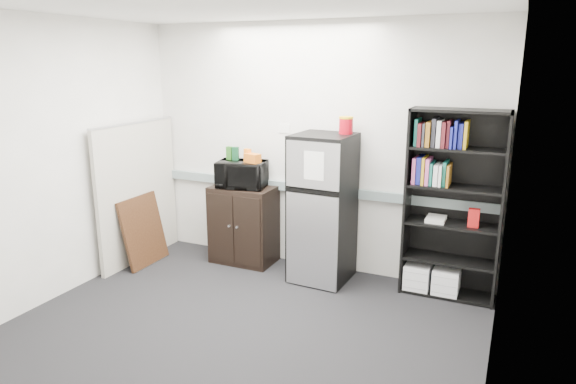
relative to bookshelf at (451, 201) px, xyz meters
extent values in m
plane|color=black|center=(-1.51, -1.57, -0.97)|extent=(4.00, 4.00, 0.00)
cube|color=silver|center=(-1.51, 0.18, 0.38)|extent=(4.00, 0.02, 2.70)
cube|color=silver|center=(0.49, -1.57, 0.38)|extent=(0.02, 3.50, 2.70)
cube|color=silver|center=(-3.51, -1.57, 0.38)|extent=(0.02, 3.50, 2.70)
cube|color=white|center=(-1.51, -1.57, 1.73)|extent=(4.00, 3.50, 0.02)
cube|color=gray|center=(-1.51, 0.15, -0.07)|extent=(3.92, 0.05, 0.10)
cube|color=white|center=(-1.86, 0.18, 0.58)|extent=(0.14, 0.00, 0.10)
cube|color=black|center=(-0.41, -0.01, -0.05)|extent=(0.02, 0.34, 1.85)
cube|color=black|center=(0.46, -0.01, -0.05)|extent=(0.02, 0.34, 1.85)
cube|color=black|center=(0.02, 0.16, -0.05)|extent=(0.90, 0.02, 1.85)
cube|color=black|center=(0.02, -0.01, 0.87)|extent=(0.90, 0.34, 0.02)
cube|color=black|center=(0.02, -0.01, -0.95)|extent=(0.85, 0.32, 0.03)
cube|color=black|center=(0.02, -0.01, -0.60)|extent=(0.85, 0.32, 0.03)
cube|color=black|center=(0.02, -0.01, -0.23)|extent=(0.85, 0.32, 0.02)
cube|color=black|center=(0.02, -0.01, 0.14)|extent=(0.85, 0.32, 0.02)
cube|color=black|center=(0.02, -0.01, 0.51)|extent=(0.85, 0.32, 0.02)
cube|color=silver|center=(-0.26, -0.02, -0.81)|extent=(0.25, 0.30, 0.25)
cube|color=silver|center=(0.02, -0.02, -0.81)|extent=(0.25, 0.30, 0.25)
cube|color=#A6A093|center=(-3.41, -0.49, -0.17)|extent=(0.05, 1.30, 1.60)
cube|color=#B2B2B7|center=(-3.41, -0.49, 0.64)|extent=(0.06, 1.30, 0.02)
cube|color=black|center=(-2.26, -0.06, -0.52)|extent=(0.72, 0.45, 0.90)
cube|color=black|center=(-2.43, -0.29, -0.52)|extent=(0.33, 0.01, 0.79)
cube|color=black|center=(-2.09, -0.29, -0.52)|extent=(0.33, 0.01, 0.79)
cylinder|color=#B2B2B7|center=(-2.31, -0.31, -0.48)|extent=(0.02, 0.02, 0.02)
cylinder|color=#B2B2B7|center=(-2.21, -0.31, -0.48)|extent=(0.02, 0.02, 0.02)
imported|color=black|center=(-2.26, -0.08, 0.07)|extent=(0.60, 0.47, 0.30)
cube|color=#245D1A|center=(-2.43, -0.05, 0.30)|extent=(0.08, 0.06, 0.15)
cube|color=#0C381D|center=(-2.36, -0.05, 0.30)|extent=(0.08, 0.07, 0.15)
cube|color=orange|center=(-2.20, -0.05, 0.29)|extent=(0.08, 0.06, 0.14)
cube|color=#CE6014|center=(-2.11, -0.10, 0.27)|extent=(0.20, 0.15, 0.10)
cube|color=black|center=(-1.27, -0.14, -0.20)|extent=(0.61, 0.61, 1.54)
cube|color=silver|center=(-1.27, -0.44, 0.32)|extent=(0.56, 0.05, 0.46)
cube|color=silver|center=(-1.27, -0.44, -0.46)|extent=(0.56, 0.05, 0.99)
cube|color=black|center=(-1.27, -0.45, 0.06)|extent=(0.56, 0.03, 0.03)
cube|color=white|center=(-1.25, -0.46, 0.32)|extent=(0.21, 0.01, 0.28)
cube|color=black|center=(-1.27, -0.14, 0.58)|extent=(0.61, 0.61, 0.02)
cylinder|color=#AB0716|center=(-1.08, -0.02, 0.68)|extent=(0.14, 0.14, 0.17)
cylinder|color=gold|center=(-1.08, -0.02, 0.77)|extent=(0.14, 0.14, 0.02)
cube|color=black|center=(-3.28, -0.60, -0.57)|extent=(0.20, 0.62, 0.79)
cube|color=beige|center=(-3.26, -0.60, -0.57)|extent=(0.14, 0.53, 0.67)
camera|label=1|loc=(0.53, -4.99, 1.31)|focal=32.00mm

